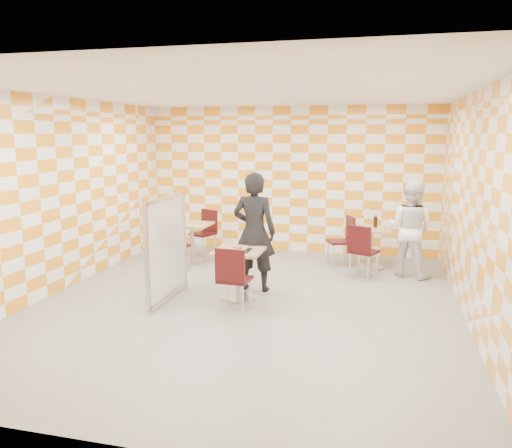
{
  "coord_description": "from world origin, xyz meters",
  "views": [
    {
      "loc": [
        1.84,
        -6.69,
        2.42
      ],
      "look_at": [
        0.1,
        0.2,
        1.15
      ],
      "focal_mm": 35.0,
      "sensor_mm": 36.0,
      "label": 1
    }
  ],
  "objects_px": {
    "chair_main_front": "(233,275)",
    "soda_bottle": "(375,222)",
    "chair_second_side": "(345,237)",
    "chair_empty_near": "(172,242)",
    "chair_second_front": "(362,247)",
    "sport_bottle": "(362,222)",
    "chair_empty_far": "(206,229)",
    "main_table": "(239,266)",
    "empty_table": "(192,236)",
    "partition": "(167,248)",
    "man_white": "(410,229)",
    "second_table": "(371,241)",
    "man_dark": "(254,232)"
  },
  "relations": [
    {
      "from": "main_table",
      "to": "chair_second_side",
      "type": "relative_size",
      "value": 0.81
    },
    {
      "from": "chair_second_side",
      "to": "soda_bottle",
      "type": "distance_m",
      "value": 0.63
    },
    {
      "from": "chair_second_side",
      "to": "man_dark",
      "type": "height_order",
      "value": "man_dark"
    },
    {
      "from": "second_table",
      "to": "man_dark",
      "type": "height_order",
      "value": "man_dark"
    },
    {
      "from": "man_white",
      "to": "main_table",
      "type": "bearing_deg",
      "value": 62.09
    },
    {
      "from": "chair_main_front",
      "to": "chair_empty_near",
      "type": "xyz_separation_m",
      "value": [
        -1.64,
        1.75,
        0.0
      ]
    },
    {
      "from": "partition",
      "to": "man_white",
      "type": "height_order",
      "value": "man_white"
    },
    {
      "from": "partition",
      "to": "empty_table",
      "type": "bearing_deg",
      "value": 102.3
    },
    {
      "from": "man_dark",
      "to": "empty_table",
      "type": "bearing_deg",
      "value": -40.08
    },
    {
      "from": "chair_empty_near",
      "to": "soda_bottle",
      "type": "height_order",
      "value": "soda_bottle"
    },
    {
      "from": "chair_second_side",
      "to": "partition",
      "type": "distance_m",
      "value": 3.6
    },
    {
      "from": "empty_table",
      "to": "chair_second_front",
      "type": "relative_size",
      "value": 0.81
    },
    {
      "from": "soda_bottle",
      "to": "chair_main_front",
      "type": "bearing_deg",
      "value": -121.77
    },
    {
      "from": "chair_main_front",
      "to": "chair_empty_near",
      "type": "height_order",
      "value": "same"
    },
    {
      "from": "man_white",
      "to": "chair_second_front",
      "type": "bearing_deg",
      "value": 50.01
    },
    {
      "from": "second_table",
      "to": "chair_empty_far",
      "type": "xyz_separation_m",
      "value": [
        -3.28,
        0.21,
        0.04
      ]
    },
    {
      "from": "empty_table",
      "to": "soda_bottle",
      "type": "bearing_deg",
      "value": 7.59
    },
    {
      "from": "chair_main_front",
      "to": "soda_bottle",
      "type": "xyz_separation_m",
      "value": [
        1.84,
        2.97,
        0.31
      ]
    },
    {
      "from": "second_table",
      "to": "empty_table",
      "type": "height_order",
      "value": "same"
    },
    {
      "from": "chair_empty_near",
      "to": "sport_bottle",
      "type": "relative_size",
      "value": 4.62
    },
    {
      "from": "chair_second_front",
      "to": "man_white",
      "type": "xyz_separation_m",
      "value": [
        0.8,
        0.38,
        0.29
      ]
    },
    {
      "from": "chair_second_side",
      "to": "chair_empty_far",
      "type": "distance_m",
      "value": 2.8
    },
    {
      "from": "soda_bottle",
      "to": "chair_empty_far",
      "type": "bearing_deg",
      "value": 177.55
    },
    {
      "from": "main_table",
      "to": "second_table",
      "type": "relative_size",
      "value": 1.0
    },
    {
      "from": "chair_second_side",
      "to": "soda_bottle",
      "type": "height_order",
      "value": "soda_bottle"
    },
    {
      "from": "chair_second_front",
      "to": "sport_bottle",
      "type": "height_order",
      "value": "sport_bottle"
    },
    {
      "from": "chair_empty_near",
      "to": "man_dark",
      "type": "distance_m",
      "value": 1.83
    },
    {
      "from": "chair_main_front",
      "to": "man_white",
      "type": "bearing_deg",
      "value": 46.12
    },
    {
      "from": "chair_main_front",
      "to": "soda_bottle",
      "type": "relative_size",
      "value": 4.02
    },
    {
      "from": "empty_table",
      "to": "partition",
      "type": "relative_size",
      "value": 0.48
    },
    {
      "from": "chair_second_side",
      "to": "partition",
      "type": "xyz_separation_m",
      "value": [
        -2.38,
        -2.69,
        0.25
      ]
    },
    {
      "from": "empty_table",
      "to": "chair_main_front",
      "type": "xyz_separation_m",
      "value": [
        1.58,
        -2.51,
        0.04
      ]
    },
    {
      "from": "second_table",
      "to": "chair_empty_near",
      "type": "height_order",
      "value": "chair_empty_near"
    },
    {
      "from": "chair_second_side",
      "to": "chair_empty_near",
      "type": "relative_size",
      "value": 1.0
    },
    {
      "from": "chair_empty_far",
      "to": "partition",
      "type": "bearing_deg",
      "value": -81.67
    },
    {
      "from": "empty_table",
      "to": "partition",
      "type": "bearing_deg",
      "value": -77.7
    },
    {
      "from": "chair_empty_far",
      "to": "soda_bottle",
      "type": "distance_m",
      "value": 3.36
    },
    {
      "from": "chair_empty_far",
      "to": "man_white",
      "type": "distance_m",
      "value": 3.99
    },
    {
      "from": "second_table",
      "to": "man_white",
      "type": "relative_size",
      "value": 0.45
    },
    {
      "from": "man_dark",
      "to": "man_white",
      "type": "relative_size",
      "value": 1.12
    },
    {
      "from": "second_table",
      "to": "soda_bottle",
      "type": "bearing_deg",
      "value": 47.65
    },
    {
      "from": "man_dark",
      "to": "sport_bottle",
      "type": "bearing_deg",
      "value": -128.65
    },
    {
      "from": "chair_empty_far",
      "to": "partition",
      "type": "xyz_separation_m",
      "value": [
        0.41,
        -2.81,
        0.25
      ]
    },
    {
      "from": "main_table",
      "to": "sport_bottle",
      "type": "bearing_deg",
      "value": 54.46
    },
    {
      "from": "sport_bottle",
      "to": "second_table",
      "type": "bearing_deg",
      "value": -25.84
    },
    {
      "from": "main_table",
      "to": "second_table",
      "type": "distance_m",
      "value": 2.96
    },
    {
      "from": "partition",
      "to": "soda_bottle",
      "type": "xyz_separation_m",
      "value": [
        2.93,
        2.67,
        0.06
      ]
    },
    {
      "from": "chair_main_front",
      "to": "sport_bottle",
      "type": "relative_size",
      "value": 4.62
    },
    {
      "from": "main_table",
      "to": "empty_table",
      "type": "relative_size",
      "value": 1.0
    },
    {
      "from": "partition",
      "to": "man_white",
      "type": "xyz_separation_m",
      "value": [
        3.52,
        2.23,
        0.04
      ]
    }
  ]
}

